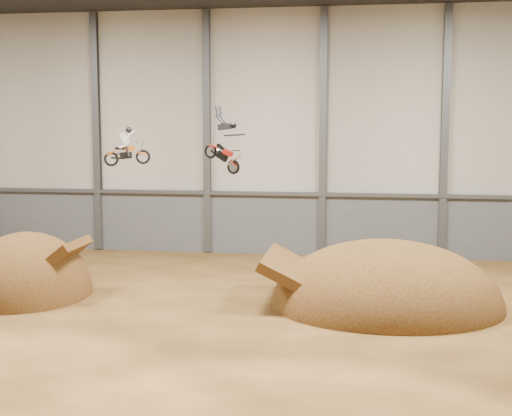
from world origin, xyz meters
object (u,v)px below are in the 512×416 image
(fmx_rider_b, at_px, (219,139))
(takeoff_ramp, at_px, (26,296))
(fmx_rider_a, at_px, (127,144))
(landing_ramp, at_px, (386,306))

(fmx_rider_b, bearing_deg, takeoff_ramp, -162.16)
(fmx_rider_a, xyz_separation_m, fmx_rider_b, (4.55, -2.10, 0.29))
(landing_ramp, bearing_deg, takeoff_ramp, -177.68)
(takeoff_ramp, distance_m, fmx_rider_b, 11.32)
(landing_ramp, relative_size, fmx_rider_b, 3.96)
(takeoff_ramp, xyz_separation_m, landing_ramp, (15.67, 0.64, 0.00))
(fmx_rider_a, bearing_deg, fmx_rider_b, -43.75)
(landing_ramp, height_order, fmx_rider_a, fmx_rider_a)
(takeoff_ramp, relative_size, landing_ramp, 0.68)
(takeoff_ramp, height_order, landing_ramp, takeoff_ramp)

